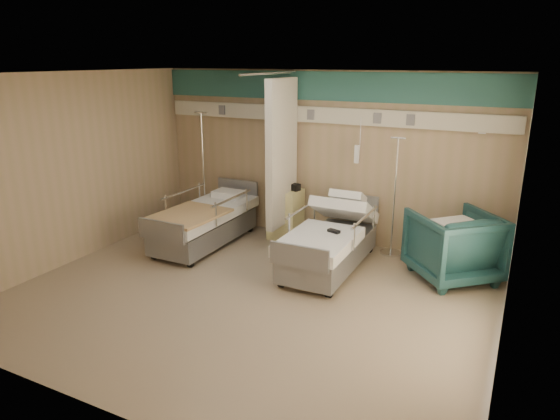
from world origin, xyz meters
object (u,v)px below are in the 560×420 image
at_px(bed_left, 205,226).
at_px(iv_stand_right, 392,231).
at_px(bedside_cabinet, 286,214).
at_px(visitor_armchair, 453,246).
at_px(bed_right, 329,248).
at_px(iv_stand_left, 205,205).

bearing_deg(bed_left, iv_stand_right, 18.86).
height_order(bedside_cabinet, iv_stand_right, iv_stand_right).
distance_m(bed_left, bedside_cabinet, 1.39).
height_order(visitor_armchair, iv_stand_right, iv_stand_right).
relative_size(visitor_armchair, iv_stand_right, 0.58).
relative_size(bedside_cabinet, visitor_armchair, 0.80).
distance_m(bed_right, bed_left, 2.20).
bearing_deg(iv_stand_right, bed_right, -124.34).
relative_size(bed_right, bedside_cabinet, 2.54).
distance_m(bed_right, bedside_cabinet, 1.46).
xyz_separation_m(bed_left, iv_stand_right, (2.87, 0.98, 0.06)).
relative_size(bed_right, iv_stand_left, 1.03).
bearing_deg(iv_stand_left, bed_left, -56.10).
bearing_deg(bed_right, iv_stand_right, 55.66).
bearing_deg(bed_right, iv_stand_left, 165.08).
bearing_deg(visitor_armchair, bed_right, -26.36).
xyz_separation_m(bedside_cabinet, iv_stand_left, (-1.53, -0.19, 0.00)).
xyz_separation_m(iv_stand_right, iv_stand_left, (-3.35, -0.27, 0.05)).
distance_m(iv_stand_right, iv_stand_left, 3.36).
distance_m(visitor_armchair, iv_stand_left, 4.35).
xyz_separation_m(bed_left, bedside_cabinet, (1.05, 0.90, 0.11)).
xyz_separation_m(bed_right, iv_stand_left, (-2.68, 0.71, 0.11)).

